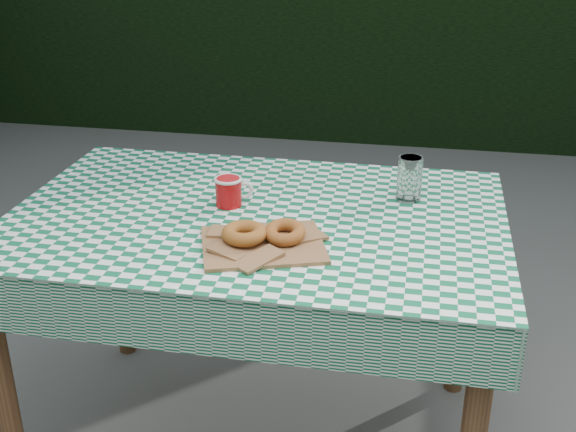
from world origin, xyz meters
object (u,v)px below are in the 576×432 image
Objects in this scene: coffee_mug at (228,192)px; drinking_glass at (409,178)px; table at (259,335)px; paper_bag at (263,244)px.

drinking_glass reaches higher than coffee_mug.
paper_bag is (0.06, -0.19, 0.39)m from table.
table is 9.11× the size of coffee_mug.
paper_bag reaches higher than table.
drinking_glass is (0.39, 0.18, 0.44)m from table.
drinking_glass is at bearing 47.62° from paper_bag.
table is 4.45× the size of paper_bag.
table is 0.43m from coffee_mug.
drinking_glass reaches higher than table.
coffee_mug reaches higher than table.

